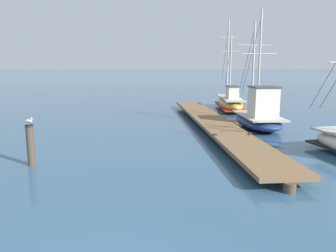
% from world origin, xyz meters
% --- Properties ---
extents(floating_dock, '(2.58, 19.82, 0.53)m').
position_xyz_m(floating_dock, '(5.73, 14.25, 0.36)').
color(floating_dock, brown).
rests_on(floating_dock, ground).
extents(fishing_boat_0, '(2.46, 6.40, 6.52)m').
position_xyz_m(fishing_boat_0, '(8.26, 13.86, 0.75)').
color(fishing_boat_0, navy).
rests_on(fishing_boat_0, ground).
extents(fishing_boat_1, '(2.61, 8.22, 7.14)m').
position_xyz_m(fishing_boat_1, '(9.15, 21.85, 0.62)').
color(fishing_boat_1, gold).
rests_on(fishing_boat_1, ground).
extents(mooring_piling, '(0.30, 0.30, 1.47)m').
position_xyz_m(mooring_piling, '(-2.61, 8.28, 0.77)').
color(mooring_piling, '#4C3D2D').
rests_on(mooring_piling, ground).
extents(perched_seagull, '(0.36, 0.23, 0.27)m').
position_xyz_m(perched_seagull, '(-2.62, 8.28, 1.62)').
color(perched_seagull, gold).
rests_on(perched_seagull, mooring_piling).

